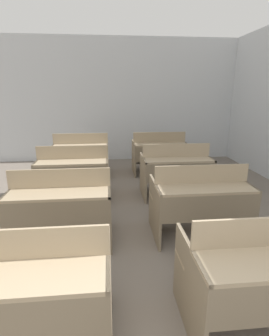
{
  "coord_description": "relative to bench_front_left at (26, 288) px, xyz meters",
  "views": [
    {
      "loc": [
        -0.01,
        -0.24,
        1.68
      ],
      "look_at": [
        0.31,
        3.02,
        0.73
      ],
      "focal_mm": 28.0,
      "sensor_mm": 36.0,
      "label": 1
    }
  ],
  "objects": [
    {
      "name": "bench_second_right",
      "position": [
        1.62,
        1.3,
        0.0
      ],
      "size": [
        1.1,
        0.72,
        0.88
      ],
      "color": "#7D6E57",
      "rests_on": "ground_plane"
    },
    {
      "name": "bench_front_right",
      "position": [
        1.64,
        -0.01,
        0.0
      ],
      "size": [
        1.1,
        0.72,
        0.88
      ],
      "color": "#7E6F58",
      "rests_on": "ground_plane"
    },
    {
      "name": "wall_back",
      "position": [
        0.58,
        5.2,
        1.01
      ],
      "size": [
        6.43,
        0.06,
        2.95
      ],
      "color": "silver",
      "rests_on": "ground_plane"
    },
    {
      "name": "bench_back_left",
      "position": [
        -0.01,
        3.88,
        0.0
      ],
      "size": [
        1.1,
        0.72,
        0.88
      ],
      "color": "#80715A",
      "rests_on": "ground_plane"
    },
    {
      "name": "bench_back_right",
      "position": [
        1.62,
        3.89,
        0.0
      ],
      "size": [
        1.1,
        0.72,
        0.88
      ],
      "color": "#786952",
      "rests_on": "ground_plane"
    },
    {
      "name": "bench_third_left",
      "position": [
        -0.02,
        2.6,
        0.0
      ],
      "size": [
        1.1,
        0.72,
        0.88
      ],
      "color": "#7B6C55",
      "rests_on": "ground_plane"
    },
    {
      "name": "bench_front_left",
      "position": [
        0.0,
        0.0,
        0.0
      ],
      "size": [
        1.1,
        0.72,
        0.88
      ],
      "color": "#7A6B54",
      "rests_on": "ground_plane"
    },
    {
      "name": "bench_second_left",
      "position": [
        0.01,
        1.3,
        0.0
      ],
      "size": [
        1.1,
        0.72,
        0.88
      ],
      "color": "#786952",
      "rests_on": "ground_plane"
    },
    {
      "name": "bench_third_right",
      "position": [
        1.65,
        2.59,
        0.0
      ],
      "size": [
        1.1,
        0.72,
        0.88
      ],
      "color": "#82725B",
      "rests_on": "ground_plane"
    }
  ]
}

